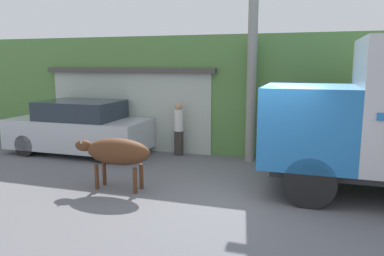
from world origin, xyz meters
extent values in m
plane|color=slate|center=(0.00, 0.00, 0.00)|extent=(60.00, 60.00, 0.00)
cube|color=#568442|center=(0.00, 6.14, 1.82)|extent=(32.00, 5.47, 3.65)
cube|color=#B2BCAD|center=(-4.58, 4.56, 1.26)|extent=(5.57, 2.40, 2.51)
cube|color=#4C4742|center=(-4.58, 4.56, 2.59)|extent=(5.87, 2.70, 0.16)
cube|color=#236BB2|center=(1.04, 0.94, 1.52)|extent=(1.89, 2.46, 1.65)
cube|color=#232D38|center=(0.07, 0.94, 1.81)|extent=(0.04, 2.09, 0.58)
cylinder|color=black|center=(1.13, -0.01, 0.51)|extent=(1.03, 0.54, 1.03)
ellipsoid|color=#512D19|center=(-2.97, -0.32, 0.87)|extent=(1.54, 0.59, 0.59)
ellipsoid|color=#512D19|center=(-3.85, -0.32, 0.94)|extent=(0.44, 0.26, 0.26)
cone|color=#B7AD93|center=(-3.85, -0.42, 1.07)|extent=(0.06, 0.06, 0.11)
cone|color=#B7AD93|center=(-3.85, -0.22, 1.07)|extent=(0.06, 0.06, 0.11)
cylinder|color=#512D19|center=(-3.45, -0.48, 0.29)|extent=(0.09, 0.09, 0.57)
cylinder|color=#512D19|center=(-3.45, -0.15, 0.29)|extent=(0.09, 0.09, 0.57)
cylinder|color=#512D19|center=(-2.50, -0.48, 0.29)|extent=(0.09, 0.09, 0.57)
cylinder|color=#512D19|center=(-2.50, -0.15, 0.29)|extent=(0.09, 0.09, 0.57)
cube|color=silver|center=(-5.84, 2.39, 0.64)|extent=(4.37, 1.88, 0.91)
cube|color=#232D38|center=(-5.73, 2.39, 1.38)|extent=(2.41, 1.73, 0.57)
cylinder|color=black|center=(-7.19, 1.60, 0.33)|extent=(0.66, 0.30, 0.66)
cylinder|color=black|center=(-4.48, 1.60, 0.33)|extent=(0.66, 0.30, 0.66)
cube|color=#38332D|center=(-2.74, 3.06, 0.38)|extent=(0.27, 0.20, 0.76)
cylinder|color=silver|center=(-2.74, 3.06, 1.09)|extent=(0.33, 0.33, 0.66)
sphere|color=tan|center=(-2.74, 3.06, 1.53)|extent=(0.22, 0.22, 0.22)
cylinder|color=gray|center=(-0.55, 3.06, 2.66)|extent=(0.27, 0.27, 5.32)
camera|label=1|loc=(1.06, -7.57, 2.82)|focal=35.00mm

